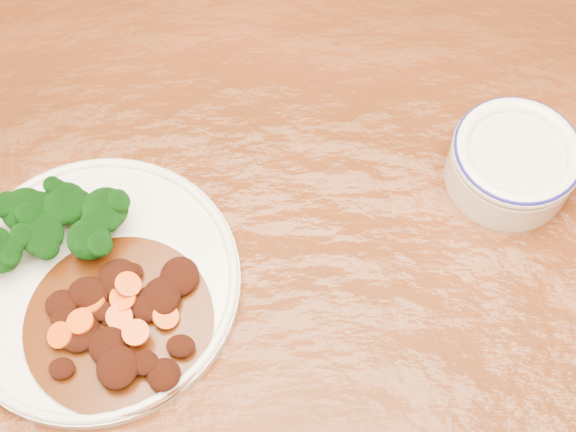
{
  "coord_description": "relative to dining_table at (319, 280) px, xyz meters",
  "views": [
    {
      "loc": [
        -0.01,
        -0.36,
        1.49
      ],
      "look_at": [
        -0.04,
        0.03,
        0.77
      ],
      "focal_mm": 50.0,
      "sensor_mm": 36.0,
      "label": 1
    }
  ],
  "objects": [
    {
      "name": "ground",
      "position": [
        0.0,
        0.0,
        -0.67
      ],
      "size": [
        4.0,
        4.0,
        0.0
      ],
      "primitive_type": "plane",
      "color": "#482912",
      "rests_on": "ground"
    },
    {
      "name": "broccoli_florets",
      "position": [
        -0.27,
        -0.02,
        0.12
      ],
      "size": [
        0.15,
        0.1,
        0.05
      ],
      "color": "#66964D",
      "rests_on": "dinner_plate"
    },
    {
      "name": "mince_stew",
      "position": [
        -0.19,
        -0.1,
        0.1
      ],
      "size": [
        0.18,
        0.18,
        0.03
      ],
      "color": "#441E07",
      "rests_on": "dinner_plate"
    },
    {
      "name": "dip_bowl",
      "position": [
        0.19,
        0.1,
        0.11
      ],
      "size": [
        0.13,
        0.13,
        0.06
      ],
      "rotation": [
        0.0,
        0.0,
        0.14
      ],
      "color": "white",
      "rests_on": "dining_table"
    },
    {
      "name": "dining_table",
      "position": [
        0.0,
        0.0,
        0.0
      ],
      "size": [
        1.59,
        1.05,
        0.75
      ],
      "rotation": [
        0.0,
        0.0,
        0.1
      ],
      "color": "#5F2810",
      "rests_on": "ground"
    },
    {
      "name": "dinner_plate",
      "position": [
        -0.22,
        -0.06,
        0.09
      ],
      "size": [
        0.29,
        0.29,
        0.02
      ],
      "rotation": [
        0.0,
        0.0,
        -0.17
      ],
      "color": "silver",
      "rests_on": "dining_table"
    }
  ]
}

